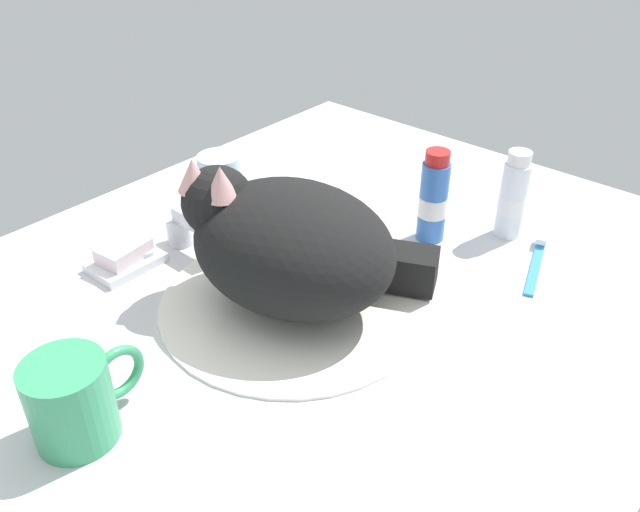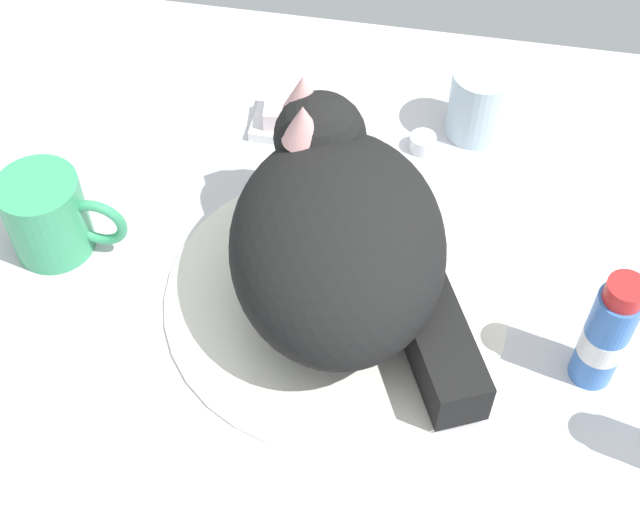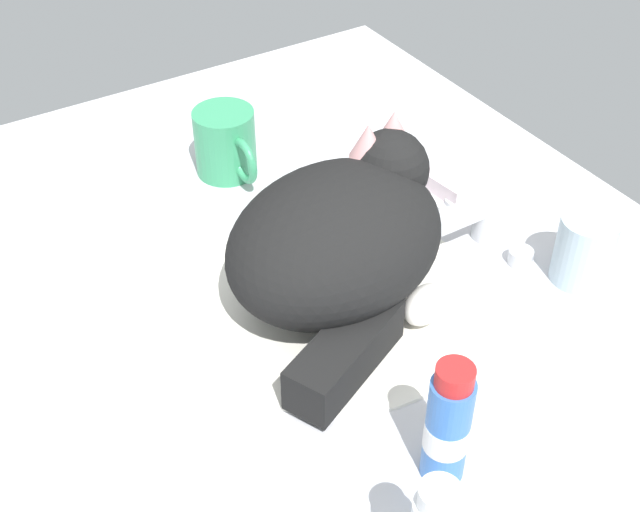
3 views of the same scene
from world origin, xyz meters
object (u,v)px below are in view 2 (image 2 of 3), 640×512
object	(u,v)px
coffee_mug	(49,216)
cat	(340,237)
faucet	(368,133)
toothpaste_bottle	(606,335)
rinse_cup	(479,103)
soap_bar	(295,111)

from	to	relation	value
coffee_mug	cat	bearing A→B (deg)	-1.67
faucet	toothpaste_bottle	xyz separation A→B (cm)	(23.42, -23.70, 3.50)
cat	rinse_cup	bearing A→B (deg)	65.81
coffee_mug	faucet	bearing A→B (deg)	33.22
coffee_mug	rinse_cup	distance (cm)	45.37
cat	toothpaste_bottle	world-z (taller)	cat
faucet	toothpaste_bottle	size ratio (longest dim) A/B	1.10
faucet	rinse_cup	world-z (taller)	rinse_cup
coffee_mug	rinse_cup	xyz separation A→B (cm)	(38.91, 23.34, -0.32)
faucet	cat	size ratio (longest dim) A/B	0.52
faucet	soap_bar	world-z (taller)	faucet
cat	coffee_mug	xyz separation A→B (cm)	(-28.05, 0.82, -3.94)
faucet	cat	xyz separation A→B (cm)	(0.15, -19.09, 5.71)
faucet	toothpaste_bottle	world-z (taller)	toothpaste_bottle
faucet	soap_bar	size ratio (longest dim) A/B	2.23
cat	faucet	bearing A→B (deg)	90.44
rinse_cup	cat	bearing A→B (deg)	-114.19
rinse_cup	toothpaste_bottle	size ratio (longest dim) A/B	0.62
cat	soap_bar	bearing A→B (deg)	111.73
coffee_mug	soap_bar	distance (cm)	28.39
coffee_mug	soap_bar	world-z (taller)	coffee_mug
rinse_cup	toothpaste_bottle	distance (cm)	31.40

